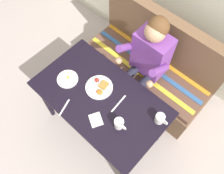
% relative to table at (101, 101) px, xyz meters
% --- Properties ---
extents(ground_plane, '(8.00, 8.00, 0.00)m').
position_rel_table_xyz_m(ground_plane, '(0.00, 0.00, -0.65)').
color(ground_plane, '#ADA09B').
extents(table, '(1.20, 0.70, 0.73)m').
position_rel_table_xyz_m(table, '(0.00, 0.00, 0.00)').
color(table, black).
rests_on(table, ground).
extents(couch, '(1.44, 0.56, 1.00)m').
position_rel_table_xyz_m(couch, '(0.00, 0.76, -0.32)').
color(couch, brown).
rests_on(couch, ground).
extents(person, '(0.45, 0.61, 1.21)m').
position_rel_table_xyz_m(person, '(0.04, 0.59, 0.09)').
color(person, '#723A90').
rests_on(person, ground).
extents(plate_breakfast, '(0.25, 0.25, 0.05)m').
position_rel_table_xyz_m(plate_breakfast, '(-0.07, 0.06, 0.09)').
color(plate_breakfast, white).
rests_on(plate_breakfast, table).
extents(plate_eggs, '(0.19, 0.19, 0.04)m').
position_rel_table_xyz_m(plate_eggs, '(-0.35, -0.07, 0.09)').
color(plate_eggs, white).
rests_on(plate_eggs, table).
extents(coffee_mug, '(0.12, 0.08, 0.10)m').
position_rel_table_xyz_m(coffee_mug, '(0.30, -0.08, 0.13)').
color(coffee_mug, white).
rests_on(coffee_mug, table).
extents(coffee_mug_second, '(0.12, 0.08, 0.09)m').
position_rel_table_xyz_m(coffee_mug_second, '(0.51, 0.18, 0.13)').
color(coffee_mug_second, white).
rests_on(coffee_mug_second, table).
extents(napkin, '(0.15, 0.14, 0.01)m').
position_rel_table_xyz_m(napkin, '(0.12, -0.18, 0.09)').
color(napkin, silver).
rests_on(napkin, table).
extents(fork, '(0.07, 0.17, 0.00)m').
position_rel_table_xyz_m(fork, '(-0.16, -0.28, 0.08)').
color(fork, silver).
rests_on(fork, table).
extents(knife, '(0.03, 0.20, 0.00)m').
position_rel_table_xyz_m(knife, '(0.16, 0.06, 0.08)').
color(knife, silver).
rests_on(knife, table).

